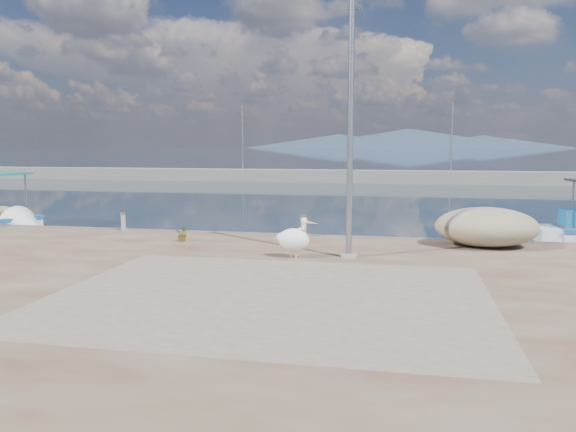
# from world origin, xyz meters

# --- Properties ---
(ground) EXTENTS (1400.00, 1400.00, 0.00)m
(ground) POSITION_xyz_m (0.00, 0.00, 0.00)
(ground) COLOR #162635
(ground) RESTS_ON ground
(quay) EXTENTS (44.00, 22.00, 0.50)m
(quay) POSITION_xyz_m (0.00, -6.00, 0.25)
(quay) COLOR #553325
(quay) RESTS_ON ground
(quay_patch) EXTENTS (9.00, 7.00, 0.01)m
(quay_patch) POSITION_xyz_m (1.00, -3.00, 0.50)
(quay_patch) COLOR gray
(quay_patch) RESTS_ON quay
(breakwater) EXTENTS (120.00, 2.20, 7.50)m
(breakwater) POSITION_xyz_m (-0.00, 40.00, 0.60)
(breakwater) COLOR gray
(breakwater) RESTS_ON ground
(mountains) EXTENTS (370.00, 280.00, 22.00)m
(mountains) POSITION_xyz_m (4.39, 650.00, 9.51)
(mountains) COLOR #28384C
(mountains) RESTS_ON ground
(pelican) EXTENTS (1.21, 0.73, 1.15)m
(pelican) POSITION_xyz_m (0.76, 0.95, 1.04)
(pelican) COLOR tan
(pelican) RESTS_ON quay
(lamp_post) EXTENTS (0.44, 0.96, 7.00)m
(lamp_post) POSITION_xyz_m (2.23, 1.36, 3.80)
(lamp_post) COLOR gray
(lamp_post) RESTS_ON quay
(bollard_near) EXTENTS (0.26, 0.26, 0.79)m
(bollard_near) POSITION_xyz_m (0.38, 4.60, 0.93)
(bollard_near) COLOR gray
(bollard_near) RESTS_ON quay
(bollard_far) EXTENTS (0.22, 0.22, 0.68)m
(bollard_far) POSITION_xyz_m (-6.29, 4.60, 0.87)
(bollard_far) COLOR gray
(bollard_far) RESTS_ON quay
(potted_plant) EXTENTS (0.52, 0.48, 0.48)m
(potted_plant) POSITION_xyz_m (-3.30, 2.89, 0.74)
(potted_plant) COLOR #33722D
(potted_plant) RESTS_ON quay
(net_pile_c) EXTENTS (3.09, 2.21, 1.22)m
(net_pile_c) POSITION_xyz_m (6.20, 3.90, 1.11)
(net_pile_c) COLOR #BDB38C
(net_pile_c) RESTS_ON quay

